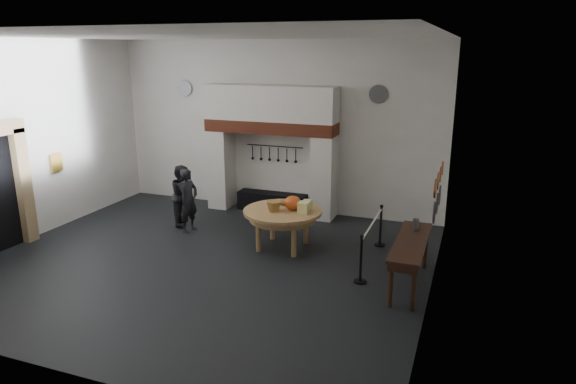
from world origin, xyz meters
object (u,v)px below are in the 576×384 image
(visitor_near, at_px, (189,200))
(barrier_post_near, at_px, (361,260))
(iron_range, at_px, (272,202))
(visitor_far, at_px, (183,195))
(barrier_post_far, at_px, (381,227))
(side_table, at_px, (411,242))
(work_table, at_px, (283,211))

(visitor_near, height_order, barrier_post_near, visitor_near)
(iron_range, bearing_deg, visitor_far, -132.92)
(barrier_post_far, bearing_deg, visitor_far, -177.18)
(visitor_far, xyz_separation_m, barrier_post_near, (4.89, -1.76, -0.31))
(iron_range, xyz_separation_m, side_table, (4.10, -3.38, 0.62))
(visitor_far, height_order, barrier_post_far, visitor_far)
(visitor_far, relative_size, barrier_post_far, 1.68)
(iron_range, height_order, visitor_near, visitor_near)
(iron_range, distance_m, visitor_near, 2.58)
(iron_range, height_order, work_table, work_table)
(visitor_near, height_order, side_table, visitor_near)
(visitor_near, relative_size, barrier_post_far, 1.71)
(work_table, height_order, side_table, side_table)
(work_table, xyz_separation_m, barrier_post_near, (2.01, -1.14, -0.39))
(work_table, height_order, visitor_near, visitor_near)
(work_table, xyz_separation_m, barrier_post_far, (2.01, 0.86, -0.39))
(iron_range, relative_size, side_table, 0.86)
(visitor_near, relative_size, barrier_post_near, 1.71)
(work_table, height_order, barrier_post_far, barrier_post_far)
(side_table, bearing_deg, barrier_post_far, 115.48)
(barrier_post_near, bearing_deg, visitor_near, 163.15)
(barrier_post_near, bearing_deg, side_table, 10.59)
(iron_range, bearing_deg, barrier_post_near, -47.74)
(visitor_near, relative_size, side_table, 0.70)
(iron_range, height_order, barrier_post_near, barrier_post_near)
(iron_range, xyz_separation_m, visitor_far, (-1.66, -1.79, 0.51))
(barrier_post_near, distance_m, barrier_post_far, 2.00)
(visitor_far, bearing_deg, barrier_post_near, -130.68)
(work_table, relative_size, barrier_post_near, 1.91)
(side_table, xyz_separation_m, barrier_post_far, (-0.88, 1.84, -0.42))
(visitor_far, distance_m, barrier_post_far, 4.90)
(iron_range, bearing_deg, barrier_post_far, -25.65)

